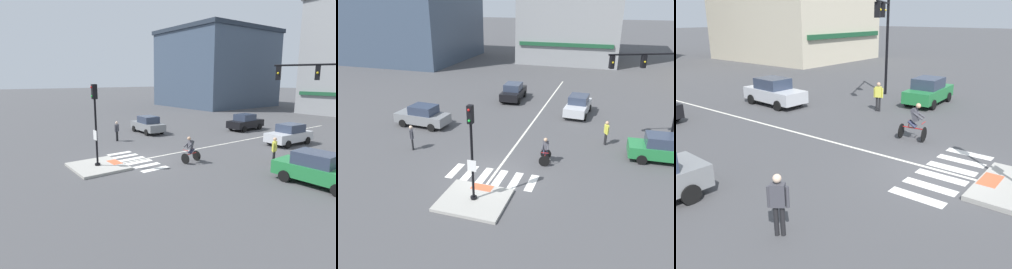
# 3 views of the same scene
# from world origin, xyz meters

# --- Properties ---
(ground_plane) EXTENTS (300.00, 300.00, 0.00)m
(ground_plane) POSITION_xyz_m (0.00, 0.00, 0.00)
(ground_plane) COLOR #474749
(tactile_pad_front) EXTENTS (1.10, 0.60, 0.01)m
(tactile_pad_front) POSITION_xyz_m (0.00, -1.58, 0.15)
(tactile_pad_front) COLOR #DB5B38
(tactile_pad_front) RESTS_ON traffic_island
(crosswalk_stripe_a) EXTENTS (0.44, 1.80, 0.01)m
(crosswalk_stripe_a) POSITION_xyz_m (-2.26, -0.10, 0.00)
(crosswalk_stripe_a) COLOR silver
(crosswalk_stripe_a) RESTS_ON ground
(crosswalk_stripe_b) EXTENTS (0.44, 1.80, 0.01)m
(crosswalk_stripe_b) POSITION_xyz_m (-1.36, -0.10, 0.00)
(crosswalk_stripe_b) COLOR silver
(crosswalk_stripe_b) RESTS_ON ground
(crosswalk_stripe_c) EXTENTS (0.44, 1.80, 0.01)m
(crosswalk_stripe_c) POSITION_xyz_m (-0.45, -0.10, 0.00)
(crosswalk_stripe_c) COLOR silver
(crosswalk_stripe_c) RESTS_ON ground
(crosswalk_stripe_d) EXTENTS (0.44, 1.80, 0.01)m
(crosswalk_stripe_d) POSITION_xyz_m (0.45, -0.10, 0.00)
(crosswalk_stripe_d) COLOR silver
(crosswalk_stripe_d) RESTS_ON ground
(crosswalk_stripe_e) EXTENTS (0.44, 1.80, 0.01)m
(crosswalk_stripe_e) POSITION_xyz_m (1.36, -0.10, 0.00)
(crosswalk_stripe_e) COLOR silver
(crosswalk_stripe_e) RESTS_ON ground
(crosswalk_stripe_f) EXTENTS (0.44, 1.80, 0.01)m
(crosswalk_stripe_f) POSITION_xyz_m (2.26, -0.10, 0.00)
(crosswalk_stripe_f) COLOR silver
(crosswalk_stripe_f) RESTS_ON ground
(lane_centre_line) EXTENTS (0.14, 28.00, 0.01)m
(lane_centre_line) POSITION_xyz_m (0.03, 10.00, 0.00)
(lane_centre_line) COLOR silver
(lane_centre_line) RESTS_ON ground
(traffic_light_mast) EXTENTS (4.83, 2.35, 6.21)m
(traffic_light_mast) POSITION_xyz_m (8.50, 7.88, 4.35)
(traffic_light_mast) COLOR black
(traffic_light_mast) RESTS_ON ground
(building_corner_left) EXTENTS (14.44, 16.68, 11.28)m
(building_corner_left) POSITION_xyz_m (22.08, 29.43, 5.66)
(building_corner_left) COLOR beige
(building_corner_left) RESTS_ON ground
(car_silver_eastbound_far) EXTENTS (2.02, 4.19, 1.64)m
(car_silver_eastbound_far) POSITION_xyz_m (3.16, 12.26, 0.81)
(car_silver_eastbound_far) COLOR silver
(car_silver_eastbound_far) RESTS_ON ground
(car_green_cross_right) EXTENTS (4.18, 2.00, 1.64)m
(car_green_cross_right) POSITION_xyz_m (9.11, 4.95, 0.81)
(car_green_cross_right) COLOR #237A3D
(car_green_cross_right) RESTS_ON ground
(cyclist) EXTENTS (0.78, 1.16, 1.68)m
(cyclist) POSITION_xyz_m (2.43, 2.46, 0.87)
(cyclist) COLOR black
(cyclist) RESTS_ON ground
(pedestrian_at_curb_left) EXTENTS (0.39, 0.46, 1.67)m
(pedestrian_at_curb_left) POSITION_xyz_m (-6.16, 1.69, 0.98)
(pedestrian_at_curb_left) COLOR black
(pedestrian_at_curb_left) RESTS_ON ground
(pedestrian_waiting_far_side) EXTENTS (0.32, 0.53, 1.67)m
(pedestrian_waiting_far_side) POSITION_xyz_m (5.71, 6.42, 0.98)
(pedestrian_waiting_far_side) COLOR black
(pedestrian_waiting_far_side) RESTS_ON ground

